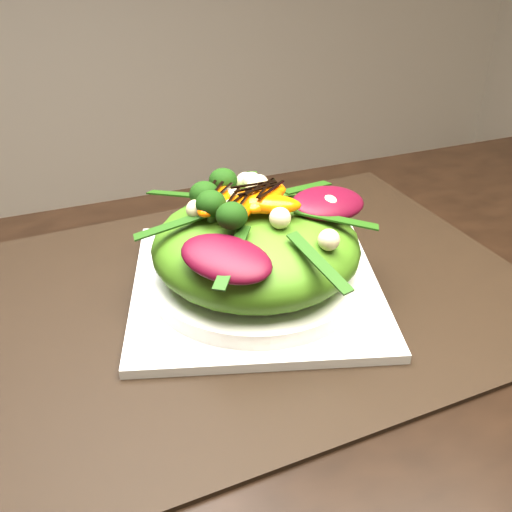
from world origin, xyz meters
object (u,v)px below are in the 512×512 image
object	(u,v)px
orange_segment	(236,191)
plate_base	(256,286)
salad_bowl	(256,276)
dining_table	(229,465)
placemat	(256,292)
lettuce_mound	(256,246)

from	to	relation	value
orange_segment	plate_base	bearing A→B (deg)	-77.83
plate_base	salad_bowl	bearing A→B (deg)	90.00
dining_table	plate_base	size ratio (longest dim) A/B	6.51
placemat	lettuce_mound	world-z (taller)	lettuce_mound
dining_table	placemat	bearing A→B (deg)	62.69
dining_table	orange_segment	bearing A→B (deg)	68.20
lettuce_mound	orange_segment	world-z (taller)	orange_segment
orange_segment	dining_table	bearing A→B (deg)	-111.80
placemat	plate_base	size ratio (longest dim) A/B	2.24
placemat	salad_bowl	size ratio (longest dim) A/B	2.57
dining_table	placemat	size ratio (longest dim) A/B	2.91
plate_base	dining_table	bearing A→B (deg)	-117.31
dining_table	lettuce_mound	distance (m)	0.21
dining_table	lettuce_mound	bearing A→B (deg)	62.69
salad_bowl	lettuce_mound	size ratio (longest dim) A/B	1.05
dining_table	orange_segment	distance (m)	0.26
dining_table	orange_segment	xyz separation A→B (m)	(0.08, 0.21, 0.12)
dining_table	lettuce_mound	world-z (taller)	dining_table
plate_base	salad_bowl	world-z (taller)	salad_bowl
plate_base	lettuce_mound	size ratio (longest dim) A/B	1.21
plate_base	lettuce_mound	world-z (taller)	lettuce_mound
placemat	lettuce_mound	xyz separation A→B (m)	(0.00, -0.00, 0.05)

